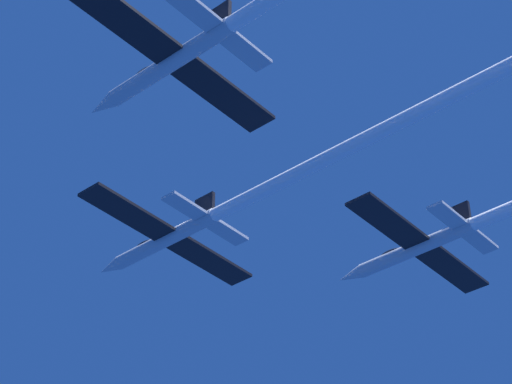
% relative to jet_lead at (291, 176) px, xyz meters
% --- Properties ---
extents(jet_lead, '(20.48, 57.92, 3.39)m').
position_rel_jet_lead_xyz_m(jet_lead, '(0.00, 0.00, 0.00)').
color(jet_lead, '#B2BAC6').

